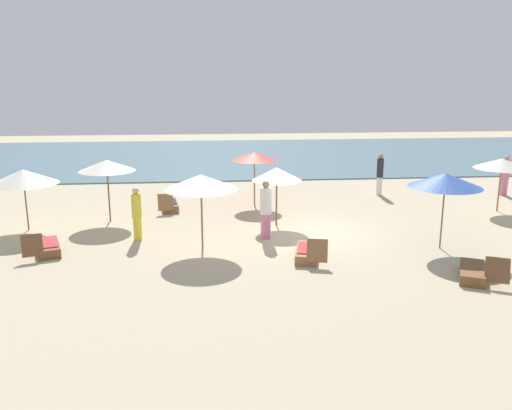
# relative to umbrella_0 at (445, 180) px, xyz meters

# --- Properties ---
(ground_plane) EXTENTS (60.00, 60.00, 0.00)m
(ground_plane) POSITION_rel_umbrella_0_xyz_m (-3.77, 1.74, -2.09)
(ground_plane) COLOR #BCAD8E
(ocean_water) EXTENTS (48.00, 16.00, 0.06)m
(ocean_water) POSITION_rel_umbrella_0_xyz_m (-3.77, 18.74, -2.06)
(ocean_water) COLOR slate
(ocean_water) RESTS_ON ground_plane
(umbrella_0) EXTENTS (2.15, 2.15, 2.30)m
(umbrella_0) POSITION_rel_umbrella_0_xyz_m (0.00, 0.00, 0.00)
(umbrella_0) COLOR brown
(umbrella_0) RESTS_ON ground_plane
(umbrella_1) EXTENTS (1.97, 1.97, 2.21)m
(umbrella_1) POSITION_rel_umbrella_0_xyz_m (-10.45, 4.01, -0.08)
(umbrella_1) COLOR brown
(umbrella_1) RESTS_ON ground_plane
(umbrella_2) EXTENTS (1.72, 1.72, 2.03)m
(umbrella_2) POSITION_rel_umbrella_0_xyz_m (-4.60, 2.97, -0.29)
(umbrella_2) COLOR brown
(umbrella_2) RESTS_ON ground_plane
(umbrella_3) EXTENTS (2.04, 2.04, 2.03)m
(umbrella_3) POSITION_rel_umbrella_0_xyz_m (4.07, 4.13, -0.25)
(umbrella_3) COLOR olive
(umbrella_3) RESTS_ON ground_plane
(umbrella_4) EXTENTS (2.24, 2.24, 2.06)m
(umbrella_4) POSITION_rel_umbrella_0_xyz_m (-13.01, 3.13, -0.27)
(umbrella_4) COLOR brown
(umbrella_4) RESTS_ON ground_plane
(umbrella_6) EXTENTS (1.76, 1.76, 2.13)m
(umbrella_6) POSITION_rel_umbrella_0_xyz_m (-5.10, 5.99, -0.14)
(umbrella_6) COLOR olive
(umbrella_6) RESTS_ON ground_plane
(umbrella_7) EXTENTS (2.17, 2.17, 2.29)m
(umbrella_7) POSITION_rel_umbrella_0_xyz_m (-7.15, 0.53, -0.03)
(umbrella_7) COLOR olive
(umbrella_7) RESTS_ON ground_plane
(lounger_0) EXTENTS (0.94, 1.73, 0.74)m
(lounger_0) POSITION_rel_umbrella_0_xyz_m (-4.15, -0.57, -1.91)
(lounger_0) COLOR olive
(lounger_0) RESTS_ON ground_plane
(lounger_1) EXTENTS (1.25, 1.76, 0.71)m
(lounger_1) POSITION_rel_umbrella_0_xyz_m (-0.15, -2.46, -1.92)
(lounger_1) COLOR brown
(lounger_1) RESTS_ON ground_plane
(lounger_2) EXTENTS (0.81, 1.71, 0.73)m
(lounger_2) POSITION_rel_umbrella_0_xyz_m (-8.47, 5.51, -1.91)
(lounger_2) COLOR olive
(lounger_2) RESTS_ON ground_plane
(lounger_3) EXTENTS (1.10, 1.76, 0.72)m
(lounger_3) POSITION_rel_umbrella_0_xyz_m (-11.71, 0.60, -1.92)
(lounger_3) COLOR brown
(lounger_3) RESTS_ON ground_plane
(person_0) EXTENTS (0.38, 0.38, 1.69)m
(person_0) POSITION_rel_umbrella_0_xyz_m (-9.19, 1.67, -1.23)
(person_0) COLOR yellow
(person_0) RESTS_ON ground_plane
(person_1) EXTENTS (0.48, 0.48, 1.75)m
(person_1) POSITION_rel_umbrella_0_xyz_m (5.78, 6.72, -1.21)
(person_1) COLOR #D17299
(person_1) RESTS_ON ground_plane
(person_3) EXTENTS (0.40, 0.40, 1.88)m
(person_3) POSITION_rel_umbrella_0_xyz_m (-5.14, 1.47, -1.15)
(person_3) COLOR #D17299
(person_3) RESTS_ON ground_plane
(person_4) EXTENTS (0.36, 0.36, 1.79)m
(person_4) POSITION_rel_umbrella_0_xyz_m (0.44, 7.31, -1.17)
(person_4) COLOR white
(person_4) RESTS_ON ground_plane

